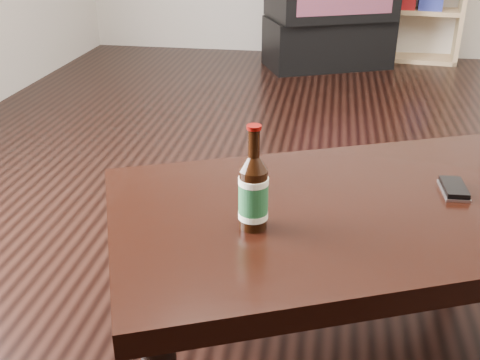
% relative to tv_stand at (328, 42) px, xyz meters
% --- Properties ---
extents(floor, '(5.00, 6.00, 0.01)m').
position_rel_tv_stand_xyz_m(floor, '(0.50, -2.58, -0.19)').
color(floor, black).
rests_on(floor, ground).
extents(tv_stand, '(1.01, 0.78, 0.36)m').
position_rel_tv_stand_xyz_m(tv_stand, '(0.00, 0.00, 0.00)').
color(tv_stand, black).
rests_on(tv_stand, floor).
extents(coffee_table, '(1.36, 1.09, 0.44)m').
position_rel_tv_stand_xyz_m(coffee_table, '(0.12, -3.06, 0.21)').
color(coffee_table, black).
rests_on(coffee_table, floor).
extents(beer_bottle, '(0.08, 0.08, 0.25)m').
position_rel_tv_stand_xyz_m(beer_bottle, '(-0.11, -3.21, 0.35)').
color(beer_bottle, black).
rests_on(beer_bottle, coffee_table).
extents(phone, '(0.07, 0.12, 0.02)m').
position_rel_tv_stand_xyz_m(phone, '(0.37, -2.96, 0.27)').
color(phone, '#AFAFB1').
rests_on(phone, coffee_table).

